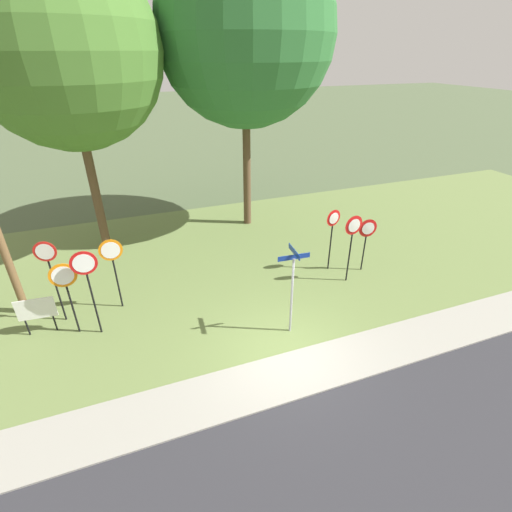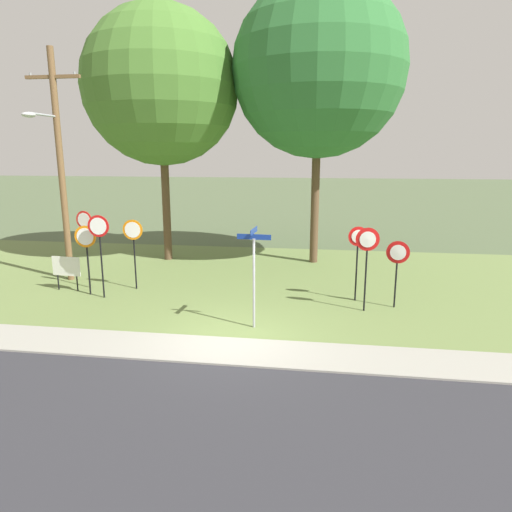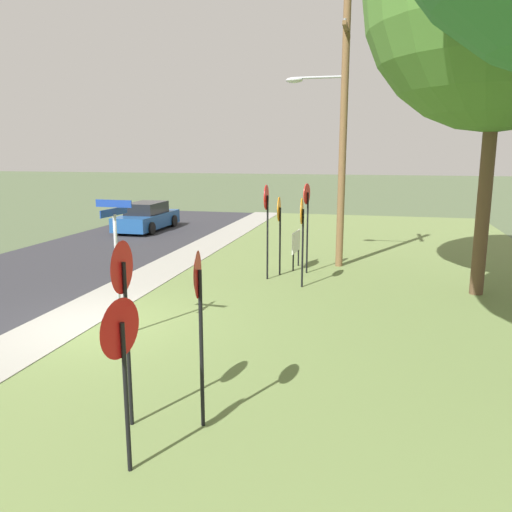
# 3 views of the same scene
# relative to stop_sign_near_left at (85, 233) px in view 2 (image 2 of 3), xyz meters

# --- Properties ---
(ground_plane) EXTENTS (160.00, 160.00, 0.00)m
(ground_plane) POSITION_rel_stop_sign_near_left_xyz_m (6.10, -3.89, -2.09)
(ground_plane) COLOR #4C5B3D
(road_asphalt) EXTENTS (44.00, 6.40, 0.01)m
(road_asphalt) POSITION_rel_stop_sign_near_left_xyz_m (6.10, -8.69, -2.08)
(road_asphalt) COLOR #2D2D33
(road_asphalt) RESTS_ON ground_plane
(sidewalk_strip) EXTENTS (44.00, 1.60, 0.06)m
(sidewalk_strip) POSITION_rel_stop_sign_near_left_xyz_m (6.10, -4.69, -2.06)
(sidewalk_strip) COLOR #99968C
(sidewalk_strip) RESTS_ON ground_plane
(grass_median) EXTENTS (44.00, 12.00, 0.04)m
(grass_median) POSITION_rel_stop_sign_near_left_xyz_m (6.10, 2.11, -2.07)
(grass_median) COLOR olive
(grass_median) RESTS_ON ground_plane
(stop_sign_near_left) EXTENTS (0.65, 0.13, 2.86)m
(stop_sign_near_left) POSITION_rel_stop_sign_near_left_xyz_m (0.00, 0.00, 0.00)
(stop_sign_near_left) COLOR black
(stop_sign_near_left) RESTS_ON grass_median
(stop_sign_near_right) EXTENTS (0.74, 0.10, 2.87)m
(stop_sign_near_right) POSITION_rel_stop_sign_near_left_xyz_m (1.08, -1.06, 0.05)
(stop_sign_near_right) COLOR black
(stop_sign_near_right) RESTS_ON grass_median
(stop_sign_far_left) EXTENTS (0.76, 0.11, 2.46)m
(stop_sign_far_left) POSITION_rel_stop_sign_near_left_xyz_m (0.43, -0.80, -0.25)
(stop_sign_far_left) COLOR black
(stop_sign_far_left) RESTS_ON grass_median
(stop_sign_far_center) EXTENTS (0.73, 0.10, 2.56)m
(stop_sign_far_center) POSITION_rel_stop_sign_near_left_xyz_m (1.76, 0.11, -0.18)
(stop_sign_far_center) COLOR black
(stop_sign_far_center) RESTS_ON grass_median
(yield_sign_near_left) EXTENTS (0.72, 0.15, 2.19)m
(yield_sign_near_left) POSITION_rel_stop_sign_near_left_xyz_m (10.85, -0.68, -0.43)
(yield_sign_near_left) COLOR black
(yield_sign_near_left) RESTS_ON grass_median
(yield_sign_near_right) EXTENTS (0.64, 0.16, 2.54)m
(yield_sign_near_right) POSITION_rel_stop_sign_near_left_xyz_m (9.64, -0.16, -0.17)
(yield_sign_near_right) COLOR black
(yield_sign_near_right) RESTS_ON grass_median
(yield_sign_far_left) EXTENTS (0.73, 0.11, 2.67)m
(yield_sign_far_left) POSITION_rel_stop_sign_near_left_xyz_m (9.85, -1.16, -0.05)
(yield_sign_far_left) COLOR black
(yield_sign_far_left) RESTS_ON grass_median
(street_name_post) EXTENTS (0.96, 0.82, 2.88)m
(street_name_post) POSITION_rel_stop_sign_near_left_xyz_m (6.61, -3.02, -0.33)
(street_name_post) COLOR #9EA0A8
(street_name_post) RESTS_ON grass_median
(utility_pole) EXTENTS (2.10, 2.03, 8.57)m
(utility_pole) POSITION_rel_stop_sign_near_left_xyz_m (-1.29, 0.83, 2.58)
(utility_pole) COLOR brown
(utility_pole) RESTS_ON grass_median
(notice_board) EXTENTS (1.10, 0.11, 1.25)m
(notice_board) POSITION_rel_stop_sign_near_left_xyz_m (-0.61, -0.42, -1.21)
(notice_board) COLOR black
(notice_board) RESTS_ON grass_median
(oak_tree_left) EXTENTS (6.75, 6.75, 11.05)m
(oak_tree_left) POSITION_rel_stop_sign_near_left_xyz_m (1.37, 4.90, 5.62)
(oak_tree_left) COLOR brown
(oak_tree_left) RESTS_ON grass_median
(oak_tree_right) EXTENTS (7.30, 7.30, 11.92)m
(oak_tree_right) POSITION_rel_stop_sign_near_left_xyz_m (8.12, 5.31, 6.21)
(oak_tree_right) COLOR brown
(oak_tree_right) RESTS_ON grass_median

